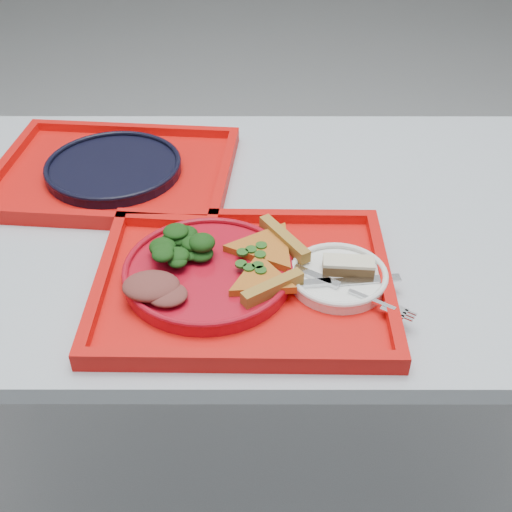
# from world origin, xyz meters

# --- Properties ---
(ground) EXTENTS (10.00, 10.00, 0.00)m
(ground) POSITION_xyz_m (0.00, 0.00, 0.00)
(ground) COLOR gray
(ground) RESTS_ON ground
(table) EXTENTS (1.60, 0.80, 0.75)m
(table) POSITION_xyz_m (0.00, 0.00, 0.68)
(table) COLOR #B3BCC9
(table) RESTS_ON ground
(tray_main) EXTENTS (0.45, 0.36, 0.01)m
(tray_main) POSITION_xyz_m (-0.06, -0.20, 0.76)
(tray_main) COLOR red
(tray_main) RESTS_ON table
(tray_far) EXTENTS (0.48, 0.39, 0.01)m
(tray_far) POSITION_xyz_m (-0.31, 0.13, 0.76)
(tray_far) COLOR red
(tray_far) RESTS_ON table
(dinner_plate) EXTENTS (0.26, 0.26, 0.02)m
(dinner_plate) POSITION_xyz_m (-0.11, -0.19, 0.77)
(dinner_plate) COLOR #A80B1B
(dinner_plate) RESTS_ON tray_main
(side_plate) EXTENTS (0.15, 0.15, 0.01)m
(side_plate) POSITION_xyz_m (0.09, -0.20, 0.77)
(side_plate) COLOR white
(side_plate) RESTS_ON tray_main
(navy_plate) EXTENTS (0.26, 0.26, 0.02)m
(navy_plate) POSITION_xyz_m (-0.31, 0.13, 0.77)
(navy_plate) COLOR black
(navy_plate) RESTS_ON tray_far
(pizza_slice_a) EXTENTS (0.15, 0.15, 0.02)m
(pizza_slice_a) POSITION_xyz_m (-0.03, -0.22, 0.79)
(pizza_slice_a) COLOR #C67B20
(pizza_slice_a) RESTS_ON dinner_plate
(pizza_slice_b) EXTENTS (0.18, 0.17, 0.02)m
(pizza_slice_b) POSITION_xyz_m (-0.02, -0.14, 0.79)
(pizza_slice_b) COLOR #C67B20
(pizza_slice_b) RESTS_ON dinner_plate
(salad_heap) EXTENTS (0.10, 0.09, 0.05)m
(salad_heap) POSITION_xyz_m (-0.14, -0.15, 0.80)
(salad_heap) COLOR black
(salad_heap) RESTS_ON dinner_plate
(meat_portion) EXTENTS (0.08, 0.07, 0.03)m
(meat_portion) POSITION_xyz_m (-0.19, -0.24, 0.79)
(meat_portion) COLOR brown
(meat_portion) RESTS_ON dinner_plate
(dessert_bar) EXTENTS (0.08, 0.04, 0.02)m
(dessert_bar) POSITION_xyz_m (0.10, -0.19, 0.79)
(dessert_bar) COLOR #4B3119
(dessert_bar) RESTS_ON side_plate
(knife) EXTENTS (0.19, 0.04, 0.01)m
(knife) POSITION_xyz_m (0.09, -0.22, 0.78)
(knife) COLOR silver
(knife) RESTS_ON side_plate
(fork) EXTENTS (0.17, 0.12, 0.01)m
(fork) POSITION_xyz_m (0.10, -0.24, 0.78)
(fork) COLOR silver
(fork) RESTS_ON side_plate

